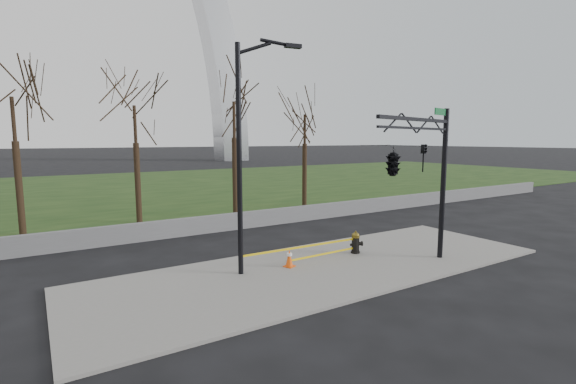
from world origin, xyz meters
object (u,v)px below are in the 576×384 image
traffic_cone (289,258)px  street_light (245,143)px  fire_hydrant (356,243)px  traffic_signal_mast (405,160)px

traffic_cone → street_light: street_light is taller
fire_hydrant → traffic_signal_mast: traffic_signal_mast is taller
traffic_cone → street_light: 4.57m
street_light → fire_hydrant: bearing=7.8°
street_light → traffic_signal_mast: street_light is taller
traffic_signal_mast → traffic_cone: bearing=117.5°
fire_hydrant → traffic_cone: fire_hydrant is taller
traffic_cone → traffic_signal_mast: bearing=-48.1°
street_light → traffic_signal_mast: 5.40m
street_light → traffic_signal_mast: size_ratio=1.37×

